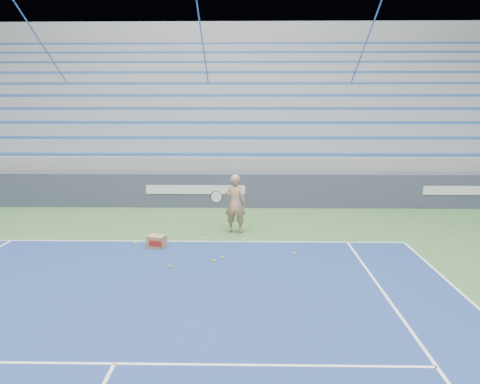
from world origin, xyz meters
TOP-DOWN VIEW (x-y plane):
  - sponsor_barrier at (0.00, 15.88)m, footprint 30.00×0.32m
  - bleachers at (0.00, 21.60)m, footprint 31.00×9.15m
  - tennis_player at (1.36, 12.78)m, footprint 0.91×0.85m
  - ball_box at (-0.42, 11.39)m, footprint 0.46×0.40m
  - tennis_ball_0 at (-0.99, 11.63)m, footprint 0.07×0.07m
  - tennis_ball_1 at (2.74, 10.93)m, footprint 0.07×0.07m
  - tennis_ball_2 at (0.51, 12.58)m, footprint 0.07×0.07m
  - tennis_ball_3 at (1.63, 12.02)m, footprint 0.07×0.07m
  - tennis_ball_4 at (0.98, 10.40)m, footprint 0.07×0.07m
  - tennis_ball_5 at (1.17, 10.61)m, footprint 0.07×0.07m
  - tennis_ball_6 at (0.11, 10.04)m, footprint 0.07×0.07m

SIDE VIEW (x-z plane):
  - tennis_ball_0 at x=-0.99m, z-range 0.00..0.07m
  - tennis_ball_1 at x=2.74m, z-range 0.00..0.07m
  - tennis_ball_2 at x=0.51m, z-range 0.00..0.07m
  - tennis_ball_3 at x=1.63m, z-range 0.00..0.07m
  - tennis_ball_4 at x=0.98m, z-range 0.00..0.07m
  - tennis_ball_5 at x=1.17m, z-range 0.00..0.07m
  - tennis_ball_6 at x=0.11m, z-range 0.00..0.07m
  - ball_box at x=-0.42m, z-range 0.00..0.30m
  - sponsor_barrier at x=0.00m, z-range 0.00..1.10m
  - tennis_player at x=1.36m, z-range 0.00..1.54m
  - bleachers at x=0.00m, z-range -1.29..6.01m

